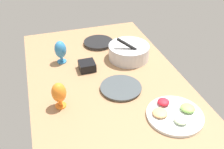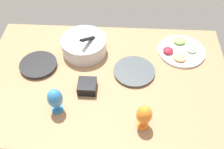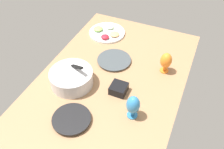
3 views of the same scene
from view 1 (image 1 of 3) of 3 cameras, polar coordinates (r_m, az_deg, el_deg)
The scene contains 8 objects.
ground_plane at distance 182.64cm, azimuth -1.71°, elevation -0.69°, with size 160.00×104.00×4.00cm, color #99704C.
dinner_plate_left at distance 220.11cm, azimuth -3.00°, elevation 7.05°, with size 24.85×24.85×2.66cm.
dinner_plate_right at distance 168.38cm, azimuth 1.98°, elevation -2.96°, with size 27.09×27.09×1.98cm.
mixing_bowl at distance 198.12cm, azimuth 3.74°, elevation 5.13°, with size 30.87×30.87×18.73cm.
fruit_platter at distance 153.43cm, azimuth 13.62°, elevation -8.44°, with size 32.53×32.53×5.02cm.
hurricane_glass_blue at distance 194.40cm, azimuth -11.31°, elevation 5.30°, with size 8.75×8.75×17.56cm.
hurricane_glass_orange at distance 152.87cm, azimuth -11.63°, elevation -4.06°, with size 8.70×8.70×16.92cm.
square_bowl_black at distance 186.40cm, azimuth -5.54°, elevation 1.99°, with size 11.27×11.27×6.16cm.
Camera 1 is at (142.81, -39.24, 104.88)cm, focal length 41.39 mm.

